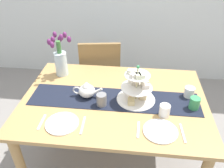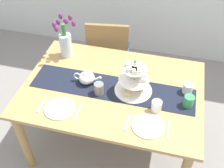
{
  "view_description": "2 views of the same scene",
  "coord_description": "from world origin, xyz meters",
  "views": [
    {
      "loc": [
        0.14,
        -1.44,
        1.83
      ],
      "look_at": [
        -0.03,
        0.08,
        0.81
      ],
      "focal_mm": 36.89,
      "sensor_mm": 36.0,
      "label": 1
    },
    {
      "loc": [
        0.39,
        -1.56,
        2.25
      ],
      "look_at": [
        0.01,
        -0.05,
        0.81
      ],
      "focal_mm": 43.79,
      "sensor_mm": 36.0,
      "label": 2
    }
  ],
  "objects": [
    {
      "name": "dinner_plate_left",
      "position": [
        -0.33,
        -0.33,
        0.73
      ],
      "size": [
        0.23,
        0.23,
        0.01
      ],
      "primitive_type": "cylinder",
      "color": "white",
      "rests_on": "dining_table"
    },
    {
      "name": "fork_right",
      "position": [
        0.19,
        -0.33,
        0.73
      ],
      "size": [
        0.02,
        0.15,
        0.01
      ],
      "primitive_type": "cube",
      "rotation": [
        0.0,
        0.0,
        -0.03
      ],
      "color": "silver",
      "rests_on": "dining_table"
    },
    {
      "name": "chair_left",
      "position": [
        -0.23,
        0.74,
        0.5
      ],
      "size": [
        0.48,
        0.48,
        0.91
      ],
      "color": "olive",
      "rests_on": "ground_plane"
    },
    {
      "name": "dining_table",
      "position": [
        0.0,
        0.0,
        0.62
      ],
      "size": [
        1.45,
        1.02,
        0.72
      ],
      "color": "tan",
      "rests_on": "ground_plane"
    },
    {
      "name": "mug_orange",
      "position": [
        0.6,
        -0.06,
        0.77
      ],
      "size": [
        0.08,
        0.08,
        0.09
      ],
      "primitive_type": "cylinder",
      "color": "#389356",
      "rests_on": "dining_table"
    },
    {
      "name": "mug_white_text",
      "position": [
        0.37,
        -0.17,
        0.77
      ],
      "size": [
        0.08,
        0.08,
        0.09
      ],
      "primitive_type": "cylinder",
      "color": "white",
      "rests_on": "dining_table"
    },
    {
      "name": "ground_plane",
      "position": [
        0.0,
        0.0,
        0.0
      ],
      "size": [
        8.0,
        8.0,
        0.0
      ],
      "primitive_type": "plane",
      "color": "gray"
    },
    {
      "name": "tiered_cake_stand",
      "position": [
        0.17,
        0.0,
        0.83
      ],
      "size": [
        0.3,
        0.3,
        0.3
      ],
      "color": "beige",
      "rests_on": "table_runner"
    },
    {
      "name": "tulip_vase",
      "position": [
        -0.51,
        0.32,
        0.88
      ],
      "size": [
        0.2,
        0.21,
        0.4
      ],
      "color": "silver",
      "rests_on": "dining_table"
    },
    {
      "name": "knife_left",
      "position": [
        -0.18,
        -0.33,
        0.73
      ],
      "size": [
        0.02,
        0.17,
        0.01
      ],
      "primitive_type": "cube",
      "rotation": [
        0.0,
        0.0,
        0.03
      ],
      "color": "silver",
      "rests_on": "dining_table"
    },
    {
      "name": "cream_jug",
      "position": [
        0.59,
        0.09,
        0.77
      ],
      "size": [
        0.08,
        0.08,
        0.08
      ],
      "primitive_type": "cylinder",
      "color": "white",
      "rests_on": "dining_table"
    },
    {
      "name": "mug_grey",
      "position": [
        -0.09,
        -0.09,
        0.78
      ],
      "size": [
        0.08,
        0.08,
        0.09
      ],
      "primitive_type": "cylinder",
      "color": "slate",
      "rests_on": "table_runner"
    },
    {
      "name": "knife_right",
      "position": [
        0.48,
        -0.33,
        0.73
      ],
      "size": [
        0.02,
        0.17,
        0.01
      ],
      "primitive_type": "cube",
      "rotation": [
        0.0,
        0.0,
        0.06
      ],
      "color": "silver",
      "rests_on": "dining_table"
    },
    {
      "name": "table_runner",
      "position": [
        0.0,
        -0.01,
        0.73
      ],
      "size": [
        1.32,
        0.29,
        0.0
      ],
      "primitive_type": "cube",
      "color": "black",
      "rests_on": "dining_table"
    },
    {
      "name": "dinner_plate_right",
      "position": [
        0.34,
        -0.33,
        0.73
      ],
      "size": [
        0.23,
        0.23,
        0.01
      ],
      "primitive_type": "cylinder",
      "color": "white",
      "rests_on": "dining_table"
    },
    {
      "name": "fork_left",
      "position": [
        -0.47,
        -0.33,
        0.73
      ],
      "size": [
        0.02,
        0.15,
        0.01
      ],
      "primitive_type": "cube",
      "rotation": [
        0.0,
        0.0,
        0.01
      ],
      "color": "silver",
      "rests_on": "dining_table"
    },
    {
      "name": "teapot",
      "position": [
        -0.22,
        0.0,
        0.78
      ],
      "size": [
        0.24,
        0.13,
        0.14
      ],
      "color": "white",
      "rests_on": "table_runner"
    }
  ]
}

